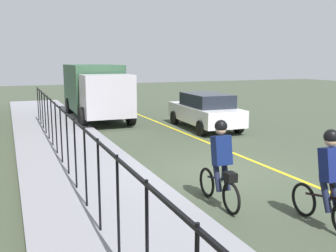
# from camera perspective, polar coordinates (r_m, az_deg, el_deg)

# --- Properties ---
(ground_plane) EXTENTS (80.00, 80.00, 0.00)m
(ground_plane) POSITION_cam_1_polar(r_m,az_deg,el_deg) (10.36, 7.55, -7.04)
(ground_plane) COLOR #3E4736
(lane_line_centre) EXTENTS (36.00, 0.12, 0.01)m
(lane_line_centre) POSITION_cam_1_polar(r_m,az_deg,el_deg) (11.23, 14.63, -5.92)
(lane_line_centre) COLOR yellow
(lane_line_centre) RESTS_ON ground
(sidewalk) EXTENTS (40.00, 3.20, 0.15)m
(sidewalk) POSITION_cam_1_polar(r_m,az_deg,el_deg) (9.15, -11.33, -8.96)
(sidewalk) COLOR gray
(sidewalk) RESTS_ON ground
(iron_fence) EXTENTS (18.82, 0.04, 1.60)m
(iron_fence) POSITION_cam_1_polar(r_m,az_deg,el_deg) (9.75, -15.08, -0.77)
(iron_fence) COLOR black
(iron_fence) RESTS_ON sidewalk
(cyclist_lead) EXTENTS (1.71, 0.37, 1.83)m
(cyclist_lead) POSITION_cam_1_polar(r_m,az_deg,el_deg) (7.82, 8.00, -5.72)
(cyclist_lead) COLOR black
(cyclist_lead) RESTS_ON ground
(cyclist_follow) EXTENTS (1.71, 0.37, 1.83)m
(cyclist_follow) POSITION_cam_1_polar(r_m,az_deg,el_deg) (7.32, 23.25, -7.55)
(cyclist_follow) COLOR black
(cyclist_follow) RESTS_ON ground
(patrol_sedan) EXTENTS (4.49, 2.11, 1.58)m
(patrol_sedan) POSITION_cam_1_polar(r_m,az_deg,el_deg) (16.72, 5.65, 2.38)
(patrol_sedan) COLOR silver
(patrol_sedan) RESTS_ON ground
(box_truck_background) EXTENTS (6.75, 2.64, 2.78)m
(box_truck_background) POSITION_cam_1_polar(r_m,az_deg,el_deg) (19.72, -10.94, 5.51)
(box_truck_background) COLOR #31553B
(box_truck_background) RESTS_ON ground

